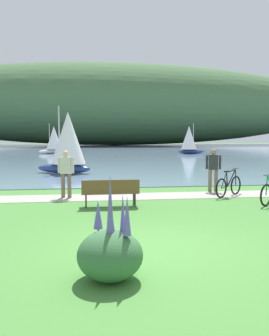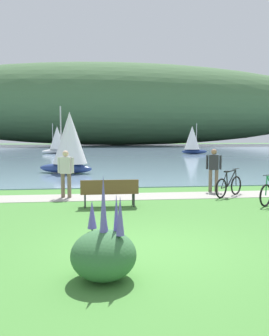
# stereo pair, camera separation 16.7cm
# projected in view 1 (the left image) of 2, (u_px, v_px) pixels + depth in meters

# --- Properties ---
(ground_plane) EXTENTS (200.00, 200.00, 0.00)m
(ground_plane) POSITION_uv_depth(u_px,v_px,m) (151.00, 249.00, 6.98)
(ground_plane) COLOR #478438
(bay_water) EXTENTS (180.00, 80.00, 0.04)m
(bay_water) POSITION_uv_depth(u_px,v_px,m) (97.00, 150.00, 54.56)
(bay_water) COLOR #7A99B2
(bay_water) RESTS_ON ground
(distant_hillside) EXTENTS (111.12, 28.00, 19.16)m
(distant_hillside) POSITION_uv_depth(u_px,v_px,m) (115.00, 105.00, 83.85)
(distant_hillside) COLOR #42663D
(distant_hillside) RESTS_ON bay_water
(shoreline_path) EXTENTS (60.00, 1.50, 0.01)m
(shoreline_path) POSITION_uv_depth(u_px,v_px,m) (123.00, 197.00, 12.94)
(shoreline_path) COLOR #A39E93
(shoreline_path) RESTS_ON ground
(park_bench_near_camera) EXTENTS (1.80, 0.50, 0.88)m
(park_bench_near_camera) POSITION_uv_depth(u_px,v_px,m) (111.00, 191.00, 11.04)
(park_bench_near_camera) COLOR brown
(park_bench_near_camera) RESTS_ON ground
(bicycle_beside_path) EXTENTS (1.43, 1.14, 1.01)m
(bicycle_beside_path) POSITION_uv_depth(u_px,v_px,m) (229.00, 186.00, 13.02)
(bicycle_beside_path) COLOR black
(bicycle_beside_path) RESTS_ON ground
(person_at_shoreline) EXTENTS (0.58, 0.34, 1.71)m
(person_at_shoreline) POSITION_uv_depth(u_px,v_px,m) (213.00, 167.00, 14.12)
(person_at_shoreline) COLOR #72604C
(person_at_shoreline) RESTS_ON ground
(person_on_the_grass) EXTENTS (0.59, 0.31, 1.71)m
(person_on_the_grass) POSITION_uv_depth(u_px,v_px,m) (66.00, 171.00, 12.64)
(person_on_the_grass) COLOR #72604C
(person_on_the_grass) RESTS_ON ground
(echium_bush_mid_cluster) EXTENTS (1.02, 1.02, 1.66)m
(echium_bush_mid_cluster) POSITION_uv_depth(u_px,v_px,m) (110.00, 253.00, 5.44)
(echium_bush_mid_cluster) COLOR #386B3D
(echium_bush_mid_cluster) RESTS_ON ground
(sailboat_nearest_to_shore) EXTENTS (3.20, 1.95, 3.73)m
(sailboat_nearest_to_shore) POSITION_uv_depth(u_px,v_px,m) (189.00, 139.00, 43.21)
(sailboat_nearest_to_shore) COLOR navy
(sailboat_nearest_to_shore) RESTS_ON bay_water
(sailboat_mid_bay) EXTENTS (3.44, 2.59, 3.92)m
(sailboat_mid_bay) POSITION_uv_depth(u_px,v_px,m) (68.00, 142.00, 20.44)
(sailboat_mid_bay) COLOR navy
(sailboat_mid_bay) RESTS_ON bay_water
(sailboat_toward_hillside) EXTENTS (3.29, 2.25, 3.72)m
(sailboat_toward_hillside) POSITION_uv_depth(u_px,v_px,m) (54.00, 139.00, 43.51)
(sailboat_toward_hillside) COLOR white
(sailboat_toward_hillside) RESTS_ON bay_water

